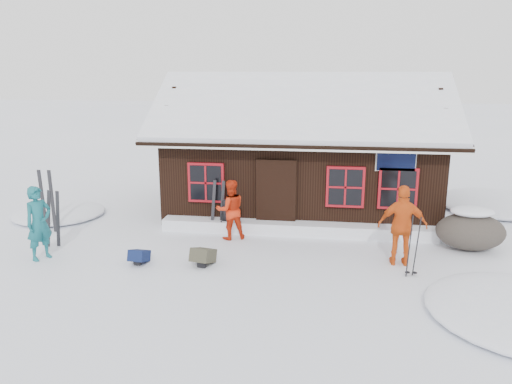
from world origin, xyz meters
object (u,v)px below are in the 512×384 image
(boulder, at_px, (470,230))
(backpack_olive, at_px, (203,258))
(skier_crouched, at_px, (226,215))
(ski_poles, at_px, (413,247))
(backpack_blue, at_px, (139,258))
(ski_pair_left, at_px, (53,220))
(skier_orange_right, at_px, (403,226))
(skier_teal, at_px, (39,223))
(skier_orange_left, at_px, (230,210))

(boulder, height_order, backpack_olive, boulder)
(skier_crouched, bearing_deg, backpack_olive, -135.73)
(boulder, xyz_separation_m, ski_poles, (-1.74, -1.98, 0.17))
(backpack_blue, distance_m, backpack_olive, 1.52)
(boulder, relative_size, ski_poles, 1.19)
(ski_pair_left, bearing_deg, backpack_olive, -11.59)
(skier_orange_right, distance_m, ski_poles, 0.74)
(skier_crouched, relative_size, ski_pair_left, 0.61)
(skier_crouched, relative_size, boulder, 0.55)
(boulder, distance_m, ski_pair_left, 10.67)
(skier_crouched, bearing_deg, skier_orange_right, -66.71)
(skier_teal, height_order, ski_pair_left, skier_teal)
(skier_teal, distance_m, backpack_olive, 4.04)
(skier_teal, bearing_deg, skier_crouched, -28.04)
(skier_orange_right, relative_size, skier_crouched, 2.02)
(ski_pair_left, bearing_deg, boulder, 5.04)
(skier_crouched, xyz_separation_m, backpack_olive, (-0.05, -2.53, -0.31))
(skier_orange_left, bearing_deg, skier_teal, 2.60)
(skier_orange_right, relative_size, backpack_blue, 3.90)
(ski_poles, bearing_deg, ski_pair_left, 175.61)
(skier_orange_right, bearing_deg, ski_pair_left, 1.54)
(ski_poles, relative_size, backpack_olive, 2.43)
(skier_crouched, height_order, backpack_olive, skier_crouched)
(skier_orange_right, bearing_deg, skier_crouched, -20.48)
(boulder, xyz_separation_m, backpack_blue, (-8.00, -2.13, -0.37))
(ski_pair_left, bearing_deg, ski_poles, -6.34)
(ski_pair_left, height_order, backpack_blue, ski_pair_left)
(skier_teal, relative_size, backpack_olive, 3.08)
(skier_orange_right, distance_m, backpack_olive, 4.71)
(skier_orange_left, bearing_deg, ski_pair_left, -7.80)
(skier_teal, distance_m, backpack_blue, 2.57)
(backpack_blue, bearing_deg, skier_teal, -174.84)
(skier_teal, relative_size, ski_pair_left, 1.17)
(skier_crouched, relative_size, ski_poles, 0.66)
(skier_crouched, bearing_deg, backpack_blue, -165.07)
(skier_teal, xyz_separation_m, ski_poles, (8.71, 0.17, -0.23))
(ski_pair_left, xyz_separation_m, backpack_blue, (2.59, -0.83, -0.59))
(skier_orange_left, xyz_separation_m, boulder, (6.20, 0.05, -0.31))
(skier_teal, distance_m, skier_orange_right, 8.60)
(skier_teal, bearing_deg, ski_poles, -60.59)
(skier_orange_left, relative_size, boulder, 0.96)
(skier_orange_left, distance_m, ski_pair_left, 4.57)
(skier_orange_left, height_order, ski_pair_left, skier_orange_left)
(boulder, relative_size, backpack_olive, 2.91)
(skier_orange_left, bearing_deg, backpack_olive, 57.99)
(ski_pair_left, bearing_deg, skier_teal, -82.82)
(backpack_blue, bearing_deg, boulder, 19.63)
(ski_poles, bearing_deg, skier_teal, -178.86)
(skier_orange_left, xyz_separation_m, skier_orange_right, (4.31, -1.27, 0.14))
(skier_orange_right, height_order, backpack_blue, skier_orange_right)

